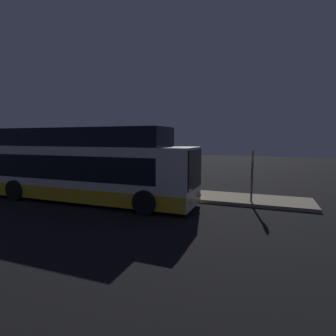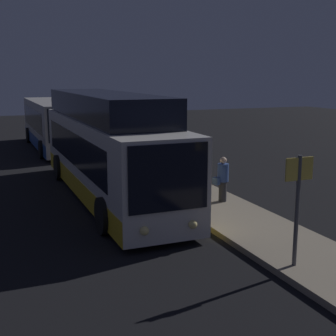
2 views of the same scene
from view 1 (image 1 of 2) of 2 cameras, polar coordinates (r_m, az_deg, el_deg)
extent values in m
plane|color=black|center=(14.12, -12.70, -7.34)|extent=(80.00, 80.00, 0.00)
cube|color=gray|center=(16.49, -7.25, -4.93)|extent=(20.00, 2.50, 0.17)
cube|color=silver|center=(14.56, -17.54, -0.82)|extent=(11.93, 2.47, 2.74)
cube|color=gold|center=(14.72, -17.41, -4.76)|extent=(11.87, 2.49, 0.70)
cube|color=black|center=(14.71, -18.50, 0.51)|extent=(9.78, 2.50, 1.21)
cube|color=black|center=(11.80, 5.89, -0.27)|extent=(0.06, 2.17, 1.75)
sphere|color=#F9E58C|center=(12.67, 6.69, -5.84)|extent=(0.24, 0.24, 0.24)
sphere|color=#F9E58C|center=(11.39, 5.03, -7.23)|extent=(0.24, 0.24, 0.24)
cylinder|color=black|center=(13.78, -0.66, -5.19)|extent=(1.09, 0.30, 1.09)
cylinder|color=black|center=(11.57, -5.14, -7.48)|extent=(1.09, 0.30, 1.09)
cylinder|color=black|center=(18.06, -24.28, -2.98)|extent=(1.09, 0.30, 1.09)
cylinder|color=black|center=(16.43, -30.36, -4.18)|extent=(1.09, 0.30, 1.09)
cube|color=black|center=(14.75, -19.26, 6.38)|extent=(10.14, 2.27, 0.94)
cylinder|color=#2D2D33|center=(16.20, -2.19, -3.49)|extent=(0.32, 0.32, 0.72)
cylinder|color=#334C8C|center=(16.09, -2.20, -1.14)|extent=(0.46, 0.46, 0.62)
sphere|color=beige|center=(16.04, -2.21, 0.38)|extent=(0.23, 0.23, 0.23)
cube|color=#334C7F|center=(15.84, -2.42, -2.22)|extent=(0.30, 0.19, 0.24)
cylinder|color=#4C476B|center=(16.52, -7.93, -3.25)|extent=(0.36, 0.36, 0.78)
cylinder|color=#CC6B8C|center=(16.41, -7.97, -0.75)|extent=(0.51, 0.51, 0.68)
sphere|color=#9E7051|center=(16.36, -7.99, 0.86)|extent=(0.25, 0.25, 0.25)
cube|color=black|center=(16.47, -6.97, -1.72)|extent=(0.27, 0.31, 0.24)
cube|color=#598C59|center=(17.05, -8.15, -3.09)|extent=(0.40, 0.22, 0.69)
cylinder|color=black|center=(16.98, -8.18, -1.54)|extent=(0.02, 0.02, 0.24)
cylinder|color=#4C4C51|center=(13.67, 17.82, -1.66)|extent=(0.10, 0.10, 2.60)
cube|color=#E5C64C|center=(13.57, 17.96, 2.47)|extent=(0.04, 0.72, 0.52)
camera|label=2|loc=(10.45, 69.58, 8.88)|focal=50.00mm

